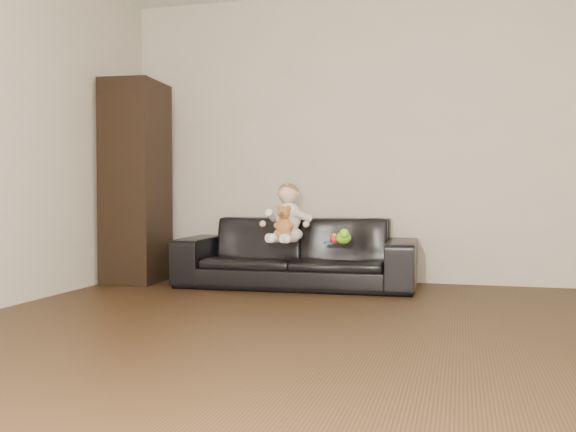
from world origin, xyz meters
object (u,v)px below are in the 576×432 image
(teddy_bear, at_px, (284,222))
(toy_green, at_px, (343,238))
(sofa, at_px, (297,252))
(cabinet, at_px, (136,182))
(toy_rattle, at_px, (334,239))
(toy_blue_disc, at_px, (329,243))
(baby, at_px, (288,216))

(teddy_bear, xyz_separation_m, toy_green, (0.48, 0.07, -0.13))
(sofa, xyz_separation_m, toy_green, (0.44, -0.19, 0.14))
(cabinet, xyz_separation_m, teddy_bear, (1.42, -0.18, -0.33))
(teddy_bear, bearing_deg, cabinet, -177.53)
(cabinet, distance_m, toy_rattle, 1.88)
(toy_green, relative_size, toy_rattle, 2.07)
(teddy_bear, distance_m, toy_green, 0.50)
(cabinet, relative_size, toy_blue_disc, 20.13)
(toy_blue_disc, bearing_deg, cabinet, 178.38)
(sofa, xyz_separation_m, cabinet, (-1.46, -0.08, 0.60))
(toy_green, bearing_deg, cabinet, 176.73)
(toy_blue_disc, bearing_deg, teddy_bear, -159.39)
(sofa, height_order, cabinet, cabinet)
(toy_green, xyz_separation_m, toy_rattle, (-0.08, 0.03, -0.02))
(sofa, xyz_separation_m, toy_rattle, (0.36, -0.16, 0.13))
(toy_green, distance_m, toy_blue_disc, 0.15)
(sofa, relative_size, toy_blue_disc, 22.52)
(sofa, bearing_deg, toy_rattle, -25.70)
(teddy_bear, relative_size, toy_green, 1.68)
(cabinet, height_order, baby, cabinet)
(toy_rattle, bearing_deg, toy_green, -21.43)
(teddy_bear, xyz_separation_m, toy_blue_disc, (0.35, 0.13, -0.17))
(toy_rattle, distance_m, toy_blue_disc, 0.06)
(sofa, relative_size, teddy_bear, 7.91)
(toy_green, height_order, toy_rattle, toy_green)
(baby, height_order, toy_green, baby)
(sofa, height_order, toy_rattle, sofa)
(cabinet, bearing_deg, baby, -5.69)
(sofa, relative_size, toy_rattle, 27.45)
(sofa, bearing_deg, toy_blue_disc, -24.69)
(baby, relative_size, toy_blue_disc, 5.58)
(teddy_bear, xyz_separation_m, toy_rattle, (0.40, 0.10, -0.14))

